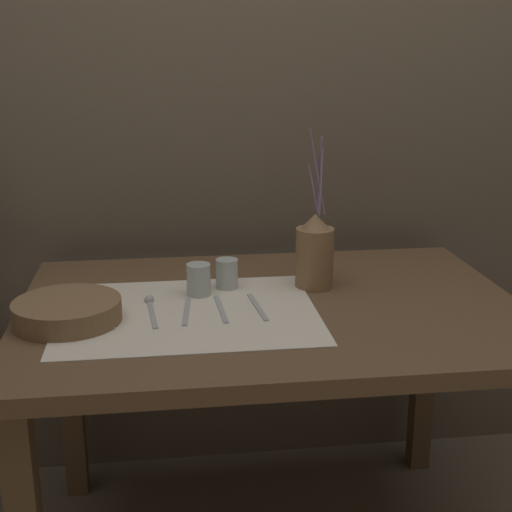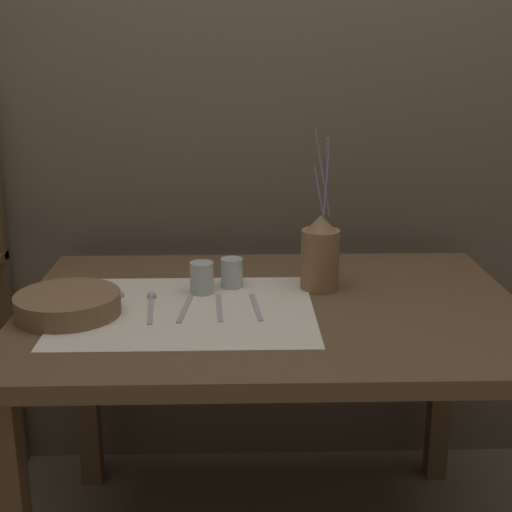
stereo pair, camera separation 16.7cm
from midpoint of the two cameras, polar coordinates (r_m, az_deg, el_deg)
The scene contains 12 objects.
stone_wall_back at distance 2.13m, azimuth -3.18°, elevation 13.47°, with size 7.00×0.06×2.40m.
wooden_table at distance 1.75m, azimuth -1.53°, elevation -6.62°, with size 1.20×0.84×0.72m.
linen_cloth at distance 1.67m, azimuth -8.33°, elevation -4.57°, with size 0.59×0.47×0.00m.
pitcher_with_flowers at distance 1.80m, azimuth 2.08°, elevation 0.22°, with size 0.10×0.10×0.41m.
wooden_bowl at distance 1.66m, azimuth -17.68°, elevation -4.32°, with size 0.24×0.24×0.05m.
glass_tumbler_near at distance 1.76m, azimuth -7.33°, elevation -1.92°, with size 0.06×0.06×0.08m.
glass_tumbler_far at distance 1.81m, azimuth -4.99°, elevation -1.45°, with size 0.06×0.06×0.07m.
spoon_inner at distance 1.73m, azimuth -13.94°, elevation -3.90°, with size 0.02×0.19×0.02m.
spoon_outer at distance 1.71m, azimuth -11.24°, elevation -3.93°, with size 0.03×0.19×0.02m.
knife_center at distance 1.66m, azimuth -8.45°, elevation -4.45°, with size 0.03×0.18×0.00m.
fork_inner at distance 1.67m, azimuth -5.69°, elevation -4.28°, with size 0.02×0.18×0.00m.
fork_outer at distance 1.68m, azimuth -2.73°, elevation -4.15°, with size 0.03×0.18×0.00m.
Camera 1 is at (-0.25, -1.59, 1.31)m, focal length 50.00 mm.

